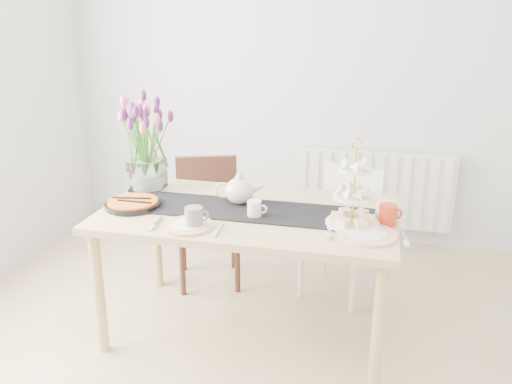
% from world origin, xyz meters
% --- Properties ---
extents(room_shell, '(4.50, 4.50, 4.50)m').
position_xyz_m(room_shell, '(0.00, 0.00, 1.30)').
color(room_shell, tan).
rests_on(room_shell, ground).
extents(radiator, '(1.20, 0.08, 0.60)m').
position_xyz_m(radiator, '(0.50, 2.19, 0.45)').
color(radiator, white).
rests_on(radiator, room_shell).
extents(dining_table, '(1.60, 0.90, 0.75)m').
position_xyz_m(dining_table, '(-0.15, 0.74, 0.67)').
color(dining_table, tan).
rests_on(dining_table, ground).
extents(chair_brown, '(0.53, 0.53, 0.84)m').
position_xyz_m(chair_brown, '(-0.59, 1.34, 0.49)').
color(chair_brown, '#351913').
rests_on(chair_brown, ground).
extents(chair_white, '(0.52, 0.52, 0.83)m').
position_xyz_m(chair_white, '(0.34, 1.37, 0.48)').
color(chair_white, white).
rests_on(chair_white, ground).
extents(table_runner, '(1.40, 0.35, 0.01)m').
position_xyz_m(table_runner, '(-0.15, 0.74, 0.75)').
color(table_runner, black).
rests_on(table_runner, dining_table).
extents(tulip_vase, '(0.68, 0.68, 0.58)m').
position_xyz_m(tulip_vase, '(-0.84, 0.96, 1.12)').
color(tulip_vase, silver).
rests_on(tulip_vase, dining_table).
extents(cake_stand, '(0.27, 0.27, 0.40)m').
position_xyz_m(cake_stand, '(0.42, 0.66, 0.87)').
color(cake_stand, gold).
rests_on(cake_stand, dining_table).
extents(teapot, '(0.29, 0.25, 0.17)m').
position_xyz_m(teapot, '(-0.22, 0.82, 0.83)').
color(teapot, silver).
rests_on(teapot, dining_table).
extents(cream_jug, '(0.12, 0.12, 0.09)m').
position_xyz_m(cream_jug, '(0.57, 0.78, 0.80)').
color(cream_jug, white).
rests_on(cream_jug, dining_table).
extents(tart_tin, '(0.31, 0.31, 0.04)m').
position_xyz_m(tart_tin, '(-0.79, 0.64, 0.77)').
color(tart_tin, black).
rests_on(tart_tin, dining_table).
extents(mug_grey, '(0.13, 0.13, 0.11)m').
position_xyz_m(mug_grey, '(-0.35, 0.44, 0.80)').
color(mug_grey, slate).
rests_on(mug_grey, dining_table).
extents(mug_white, '(0.09, 0.09, 0.09)m').
position_xyz_m(mug_white, '(-0.09, 0.65, 0.79)').
color(mug_white, silver).
rests_on(mug_white, dining_table).
extents(mug_orange, '(0.12, 0.12, 0.11)m').
position_xyz_m(mug_orange, '(0.59, 0.71, 0.80)').
color(mug_orange, red).
rests_on(mug_orange, dining_table).
extents(plate_left, '(0.28, 0.28, 0.01)m').
position_xyz_m(plate_left, '(-0.39, 0.44, 0.76)').
color(plate_left, silver).
rests_on(plate_left, dining_table).
extents(plate_right, '(0.35, 0.35, 0.02)m').
position_xyz_m(plate_right, '(0.50, 0.54, 0.76)').
color(plate_right, white).
rests_on(plate_right, dining_table).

